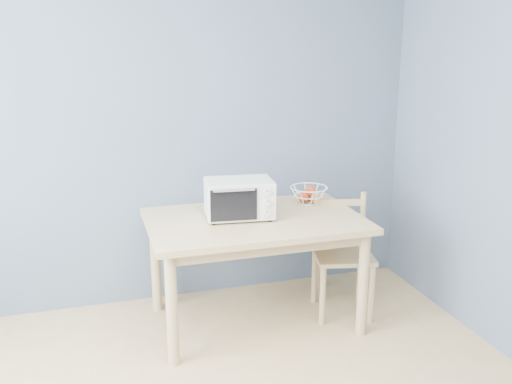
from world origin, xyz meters
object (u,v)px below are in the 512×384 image
object	(u,v)px
fruit_basket	(309,194)
dining_chair	(342,256)
dining_table	(255,232)
toaster_oven	(237,198)

from	to	relation	value
fruit_basket	dining_chair	world-z (taller)	fruit_basket
dining_table	fruit_basket	size ratio (longest dim) A/B	4.61
fruit_basket	dining_chair	xyz separation A→B (m)	(0.17, -0.22, -0.40)
toaster_oven	dining_chair	size ratio (longest dim) A/B	0.55
toaster_oven	dining_table	bearing A→B (deg)	-11.26
dining_table	toaster_oven	size ratio (longest dim) A/B	3.02
dining_table	dining_chair	size ratio (longest dim) A/B	1.67
dining_table	fruit_basket	distance (m)	0.54
dining_chair	dining_table	bearing A→B (deg)	-167.68
dining_table	toaster_oven	xyz separation A→B (m)	(-0.11, 0.04, 0.24)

